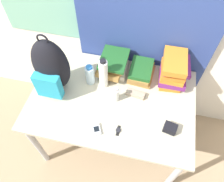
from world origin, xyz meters
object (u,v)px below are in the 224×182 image
(book_stack_center, at_px, (141,72))
(book_stack_left, at_px, (113,64))
(water_bottle, at_px, (90,75))
(sunglasses_case, at_px, (135,94))
(book_stack_right, at_px, (173,71))
(camera_pouch, at_px, (170,128))
(backpack, at_px, (51,68))
(wristwatch, at_px, (118,130))
(sunscreen_bottle, at_px, (116,94))
(sports_bottle, at_px, (103,74))
(cell_phone, at_px, (97,129))

(book_stack_center, bearing_deg, book_stack_left, -179.13)
(water_bottle, relative_size, sunglasses_case, 1.24)
(book_stack_right, relative_size, camera_pouch, 2.71)
(backpack, height_order, wristwatch, backpack)
(book_stack_right, bearing_deg, wristwatch, -121.02)
(sunscreen_bottle, bearing_deg, sunglasses_case, 26.96)
(backpack, xyz_separation_m, water_bottle, (0.26, 0.11, -0.14))
(sports_bottle, height_order, camera_pouch, sports_bottle)
(book_stack_center, distance_m, cell_phone, 0.62)
(sunscreen_bottle, xyz_separation_m, sunglasses_case, (0.15, 0.07, -0.05))
(water_bottle, height_order, sunglasses_case, water_bottle)
(sunscreen_bottle, height_order, camera_pouch, sunscreen_bottle)
(book_stack_left, distance_m, cell_phone, 0.58)
(cell_phone, bearing_deg, camera_pouch, 13.05)
(camera_pouch, bearing_deg, book_stack_right, 93.93)
(book_stack_center, relative_size, sunglasses_case, 1.71)
(book_stack_center, height_order, camera_pouch, book_stack_center)
(book_stack_right, xyz_separation_m, water_bottle, (-0.65, -0.16, -0.04))
(book_stack_right, distance_m, camera_pouch, 0.47)
(sports_bottle, relative_size, camera_pouch, 2.81)
(book_stack_center, bearing_deg, wristwatch, -98.51)
(water_bottle, xyz_separation_m, camera_pouch, (0.68, -0.29, -0.06))
(book_stack_right, relative_size, sunglasses_case, 1.80)
(book_stack_left, xyz_separation_m, cell_phone, (0.01, -0.57, -0.08))
(sunscreen_bottle, height_order, cell_phone, sunscreen_bottle)
(book_stack_right, height_order, sports_bottle, sports_bottle)
(backpack, xyz_separation_m, sports_bottle, (0.37, 0.11, -0.09))
(sports_bottle, bearing_deg, sunglasses_case, -9.75)
(camera_pouch, bearing_deg, book_stack_center, 121.42)
(backpack, bearing_deg, book_stack_center, 22.35)
(wristwatch, bearing_deg, sunscreen_bottle, 106.63)
(backpack, relative_size, sunscreen_bottle, 3.60)
(water_bottle, bearing_deg, backpack, -157.19)
(sunscreen_bottle, distance_m, cell_phone, 0.31)
(sunglasses_case, bearing_deg, book_stack_center, 86.43)
(backpack, height_order, sunscreen_bottle, backpack)
(cell_phone, height_order, camera_pouch, camera_pouch)
(book_stack_center, height_order, cell_phone, book_stack_center)
(camera_pouch, bearing_deg, sunscreen_bottle, 158.72)
(backpack, bearing_deg, sunscreen_bottle, -1.80)
(sports_bottle, xyz_separation_m, sunglasses_case, (0.27, -0.05, -0.12))
(sunscreen_bottle, distance_m, wristwatch, 0.28)
(book_stack_right, xyz_separation_m, sunglasses_case, (-0.26, -0.21, -0.11))
(book_stack_center, height_order, sports_bottle, sports_bottle)
(cell_phone, xyz_separation_m, wristwatch, (0.15, 0.03, -0.00))
(wristwatch, bearing_deg, backpack, 154.23)
(book_stack_left, height_order, wristwatch, book_stack_left)
(water_bottle, distance_m, sports_bottle, 0.12)
(book_stack_right, height_order, wristwatch, book_stack_right)
(book_stack_left, bearing_deg, camera_pouch, -41.01)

